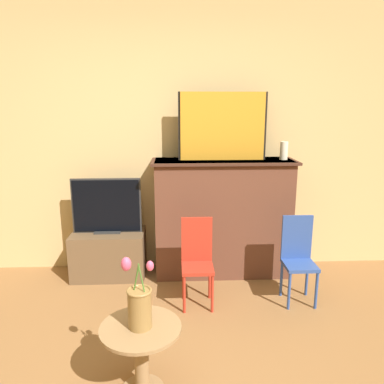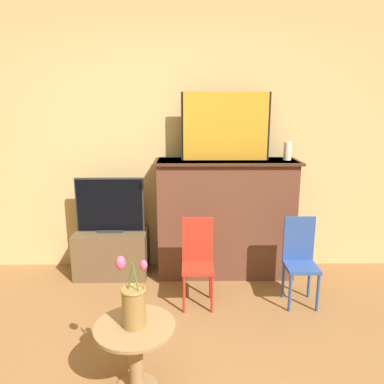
% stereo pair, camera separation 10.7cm
% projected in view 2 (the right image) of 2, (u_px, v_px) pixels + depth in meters
% --- Properties ---
extents(wall_back, '(8.00, 0.06, 2.70)m').
position_uv_depth(wall_back, '(173.00, 137.00, 3.73)').
color(wall_back, tan).
rests_on(wall_back, ground).
extents(fireplace_mantel, '(1.37, 0.44, 1.15)m').
position_uv_depth(fireplace_mantel, '(226.00, 217.00, 3.68)').
color(fireplace_mantel, brown).
rests_on(fireplace_mantel, ground).
extents(painting, '(0.83, 0.03, 0.63)m').
position_uv_depth(painting, '(226.00, 126.00, 3.48)').
color(painting, black).
rests_on(painting, fireplace_mantel).
extents(mantel_candle, '(0.07, 0.07, 0.17)m').
position_uv_depth(mantel_candle, '(288.00, 151.00, 3.54)').
color(mantel_candle, silver).
rests_on(mantel_candle, fireplace_mantel).
extents(tv_stand, '(0.70, 0.41, 0.45)m').
position_uv_depth(tv_stand, '(112.00, 253.00, 3.73)').
color(tv_stand, brown).
rests_on(tv_stand, ground).
extents(tv_monitor, '(0.66, 0.12, 0.54)m').
position_uv_depth(tv_monitor, '(110.00, 206.00, 3.62)').
color(tv_monitor, '#2D2D2D').
rests_on(tv_monitor, tv_stand).
extents(chair_red, '(0.26, 0.26, 0.74)m').
position_uv_depth(chair_red, '(198.00, 257.00, 3.15)').
color(chair_red, '#B22D1E').
rests_on(chair_red, ground).
extents(chair_blue, '(0.26, 0.26, 0.74)m').
position_uv_depth(chair_blue, '(300.00, 256.00, 3.17)').
color(chair_blue, '#2D4C99').
rests_on(chair_blue, ground).
extents(side_table, '(0.47, 0.47, 0.44)m').
position_uv_depth(side_table, '(136.00, 348.00, 2.18)').
color(side_table, '#99754C').
rests_on(side_table, ground).
extents(vase_tulips, '(0.19, 0.14, 0.41)m').
position_uv_depth(vase_tulips, '(133.00, 302.00, 2.11)').
color(vase_tulips, olive).
rests_on(vase_tulips, side_table).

